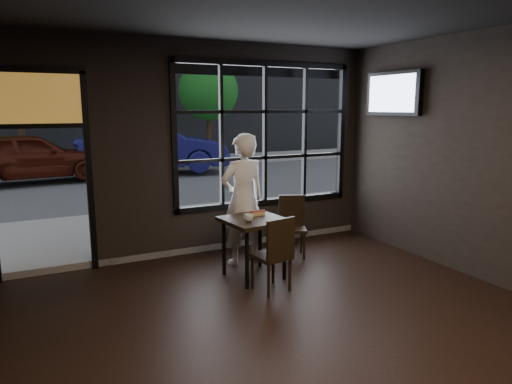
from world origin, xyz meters
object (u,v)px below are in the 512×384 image
cafe_table (254,248)px  chair_near (271,253)px  navy_car (154,148)px  man (243,200)px

cafe_table → chair_near: chair_near is taller
cafe_table → navy_car: 10.01m
navy_car → man: bearing=-175.5°
chair_near → man: size_ratio=0.50×
chair_near → navy_car: navy_car is taller
chair_near → man: (0.11, 1.06, 0.47)m
cafe_table → man: 0.79m
man → navy_car: size_ratio=0.39×
cafe_table → navy_car: size_ratio=0.17×
cafe_table → man: (0.10, 0.57, 0.54)m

